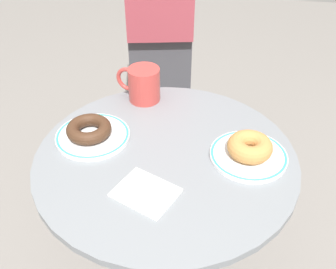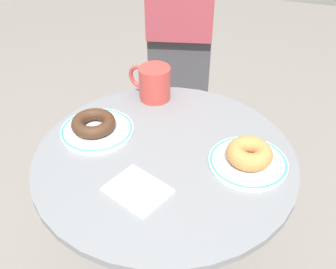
{
  "view_description": "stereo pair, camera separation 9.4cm",
  "coord_description": "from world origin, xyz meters",
  "px_view_note": "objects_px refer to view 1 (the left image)",
  "views": [
    {
      "loc": [
        0.15,
        -0.71,
        1.39
      ],
      "look_at": [
        0.0,
        0.02,
        0.81
      ],
      "focal_mm": 42.22,
      "sensor_mm": 36.0,
      "label": 1
    },
    {
      "loc": [
        0.24,
        -0.69,
        1.39
      ],
      "look_at": [
        0.0,
        0.02,
        0.81
      ],
      "focal_mm": 42.22,
      "sensor_mm": 36.0,
      "label": 2
    }
  ],
  "objects_px": {
    "donut_chocolate": "(89,129)",
    "person_figure": "(159,26)",
    "donut_old_fashioned": "(250,147)",
    "plate_right": "(248,155)",
    "plate_left": "(93,136)",
    "coffee_mug": "(143,84)",
    "paper_napkin": "(146,193)",
    "cafe_table": "(166,218)"
  },
  "relations": [
    {
      "from": "donut_chocolate",
      "to": "person_figure",
      "type": "xyz_separation_m",
      "value": [
        0.04,
        0.64,
        0.02
      ]
    },
    {
      "from": "donut_old_fashioned",
      "to": "person_figure",
      "type": "distance_m",
      "value": 0.73
    },
    {
      "from": "plate_right",
      "to": "donut_old_fashioned",
      "type": "xyz_separation_m",
      "value": [
        0.0,
        0.0,
        0.03
      ]
    },
    {
      "from": "plate_left",
      "to": "coffee_mug",
      "type": "distance_m",
      "value": 0.23
    },
    {
      "from": "plate_right",
      "to": "paper_napkin",
      "type": "xyz_separation_m",
      "value": [
        -0.21,
        -0.16,
        -0.0
      ]
    },
    {
      "from": "plate_right",
      "to": "donut_old_fashioned",
      "type": "height_order",
      "value": "donut_old_fashioned"
    },
    {
      "from": "plate_left",
      "to": "paper_napkin",
      "type": "relative_size",
      "value": 1.47
    },
    {
      "from": "cafe_table",
      "to": "coffee_mug",
      "type": "relative_size",
      "value": 5.65
    },
    {
      "from": "cafe_table",
      "to": "coffee_mug",
      "type": "bearing_deg",
      "value": 115.83
    },
    {
      "from": "cafe_table",
      "to": "plate_left",
      "type": "xyz_separation_m",
      "value": [
        -0.2,
        0.03,
        0.24
      ]
    },
    {
      "from": "donut_old_fashioned",
      "to": "cafe_table",
      "type": "bearing_deg",
      "value": -171.34
    },
    {
      "from": "cafe_table",
      "to": "person_figure",
      "type": "distance_m",
      "value": 0.74
    },
    {
      "from": "plate_left",
      "to": "plate_right",
      "type": "height_order",
      "value": "same"
    },
    {
      "from": "person_figure",
      "to": "paper_napkin",
      "type": "bearing_deg",
      "value": -79.94
    },
    {
      "from": "plate_right",
      "to": "cafe_table",
      "type": "bearing_deg",
      "value": -171.34
    },
    {
      "from": "donut_chocolate",
      "to": "person_figure",
      "type": "distance_m",
      "value": 0.64
    },
    {
      "from": "cafe_table",
      "to": "donut_old_fashioned",
      "type": "relative_size",
      "value": 7.03
    },
    {
      "from": "cafe_table",
      "to": "person_figure",
      "type": "height_order",
      "value": "person_figure"
    },
    {
      "from": "paper_napkin",
      "to": "coffee_mug",
      "type": "distance_m",
      "value": 0.39
    },
    {
      "from": "donut_old_fashioned",
      "to": "coffee_mug",
      "type": "bearing_deg",
      "value": 146.5
    },
    {
      "from": "paper_napkin",
      "to": "cafe_table",
      "type": "bearing_deg",
      "value": 82.53
    },
    {
      "from": "plate_right",
      "to": "donut_old_fashioned",
      "type": "relative_size",
      "value": 1.73
    },
    {
      "from": "plate_left",
      "to": "donut_chocolate",
      "type": "height_order",
      "value": "donut_chocolate"
    },
    {
      "from": "donut_old_fashioned",
      "to": "coffee_mug",
      "type": "height_order",
      "value": "coffee_mug"
    },
    {
      "from": "plate_left",
      "to": "person_figure",
      "type": "height_order",
      "value": "person_figure"
    },
    {
      "from": "cafe_table",
      "to": "coffee_mug",
      "type": "height_order",
      "value": "coffee_mug"
    },
    {
      "from": "donut_chocolate",
      "to": "person_figure",
      "type": "height_order",
      "value": "person_figure"
    },
    {
      "from": "plate_right",
      "to": "coffee_mug",
      "type": "height_order",
      "value": "coffee_mug"
    },
    {
      "from": "plate_right",
      "to": "person_figure",
      "type": "distance_m",
      "value": 0.74
    },
    {
      "from": "plate_left",
      "to": "paper_napkin",
      "type": "xyz_separation_m",
      "value": [
        0.18,
        -0.17,
        -0.0
      ]
    },
    {
      "from": "plate_right",
      "to": "coffee_mug",
      "type": "relative_size",
      "value": 1.39
    },
    {
      "from": "plate_left",
      "to": "donut_old_fashioned",
      "type": "relative_size",
      "value": 1.75
    },
    {
      "from": "donut_chocolate",
      "to": "coffee_mug",
      "type": "relative_size",
      "value": 0.85
    },
    {
      "from": "plate_left",
      "to": "plate_right",
      "type": "xyz_separation_m",
      "value": [
        0.39,
        -0.0,
        -0.0
      ]
    },
    {
      "from": "cafe_table",
      "to": "donut_old_fashioned",
      "type": "height_order",
      "value": "donut_old_fashioned"
    },
    {
      "from": "plate_left",
      "to": "plate_right",
      "type": "distance_m",
      "value": 0.39
    },
    {
      "from": "cafe_table",
      "to": "paper_napkin",
      "type": "distance_m",
      "value": 0.27
    },
    {
      "from": "coffee_mug",
      "to": "person_figure",
      "type": "xyz_separation_m",
      "value": [
        -0.05,
        0.44,
        -0.0
      ]
    },
    {
      "from": "plate_right",
      "to": "person_figure",
      "type": "height_order",
      "value": "person_figure"
    },
    {
      "from": "donut_chocolate",
      "to": "donut_old_fashioned",
      "type": "bearing_deg",
      "value": 0.17
    },
    {
      "from": "plate_left",
      "to": "person_figure",
      "type": "distance_m",
      "value": 0.64
    },
    {
      "from": "plate_left",
      "to": "paper_napkin",
      "type": "distance_m",
      "value": 0.24
    }
  ]
}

